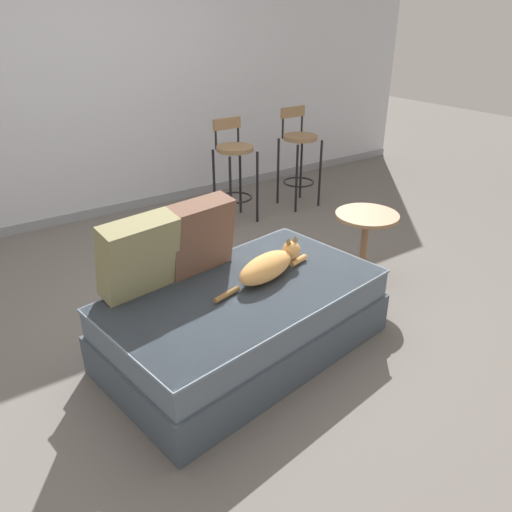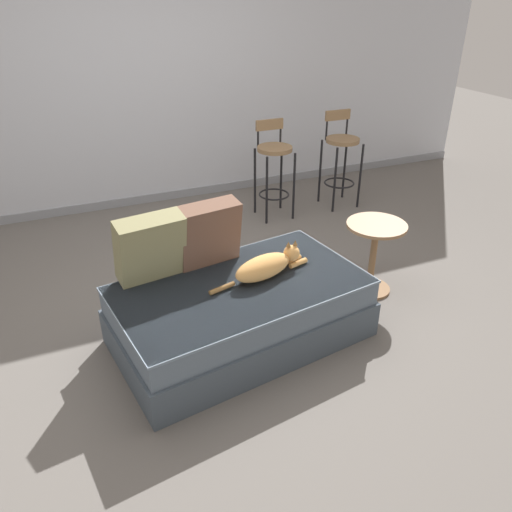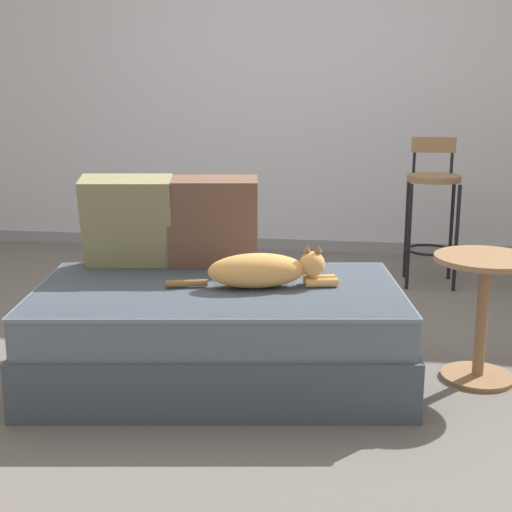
{
  "view_description": "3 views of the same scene",
  "coord_description": "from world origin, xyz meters",
  "px_view_note": "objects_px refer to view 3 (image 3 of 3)",
  "views": [
    {
      "loc": [
        -1.32,
        -2.44,
        1.84
      ],
      "look_at": [
        0.15,
        -0.3,
        0.54
      ],
      "focal_mm": 35.0,
      "sensor_mm": 36.0,
      "label": 1
    },
    {
      "loc": [
        -0.96,
        -2.9,
        2.09
      ],
      "look_at": [
        0.15,
        -0.3,
        0.54
      ],
      "focal_mm": 35.0,
      "sensor_mm": 36.0,
      "label": 2
    },
    {
      "loc": [
        0.61,
        -3.3,
        1.27
      ],
      "look_at": [
        0.15,
        -0.3,
        0.54
      ],
      "focal_mm": 50.0,
      "sensor_mm": 36.0,
      "label": 3
    }
  ],
  "objects_px": {
    "cat": "(264,270)",
    "side_table": "(483,300)",
    "bar_stool_near_window": "(432,199)",
    "throw_pillow_corner": "(128,221)",
    "throw_pillow_middle": "(213,222)",
    "couch": "(219,333)"
  },
  "relations": [
    {
      "from": "side_table",
      "to": "throw_pillow_middle",
      "type": "bearing_deg",
      "value": 172.16
    },
    {
      "from": "couch",
      "to": "throw_pillow_middle",
      "type": "distance_m",
      "value": 0.56
    },
    {
      "from": "cat",
      "to": "bar_stool_near_window",
      "type": "height_order",
      "value": "bar_stool_near_window"
    },
    {
      "from": "couch",
      "to": "throw_pillow_corner",
      "type": "bearing_deg",
      "value": 149.93
    },
    {
      "from": "cat",
      "to": "bar_stool_near_window",
      "type": "distance_m",
      "value": 1.93
    },
    {
      "from": "cat",
      "to": "bar_stool_near_window",
      "type": "relative_size",
      "value": 0.78
    },
    {
      "from": "couch",
      "to": "side_table",
      "type": "distance_m",
      "value": 1.16
    },
    {
      "from": "throw_pillow_middle",
      "to": "side_table",
      "type": "height_order",
      "value": "throw_pillow_middle"
    },
    {
      "from": "throw_pillow_corner",
      "to": "side_table",
      "type": "bearing_deg",
      "value": -3.83
    },
    {
      "from": "throw_pillow_corner",
      "to": "bar_stool_near_window",
      "type": "relative_size",
      "value": 0.48
    },
    {
      "from": "cat",
      "to": "side_table",
      "type": "height_order",
      "value": "cat"
    },
    {
      "from": "throw_pillow_corner",
      "to": "couch",
      "type": "bearing_deg",
      "value": -30.07
    },
    {
      "from": "throw_pillow_middle",
      "to": "side_table",
      "type": "relative_size",
      "value": 0.8
    },
    {
      "from": "bar_stool_near_window",
      "to": "side_table",
      "type": "distance_m",
      "value": 1.6
    },
    {
      "from": "throw_pillow_corner",
      "to": "side_table",
      "type": "xyz_separation_m",
      "value": [
        1.63,
        -0.11,
        -0.28
      ]
    },
    {
      "from": "couch",
      "to": "throw_pillow_corner",
      "type": "xyz_separation_m",
      "value": [
        -0.49,
        0.28,
        0.43
      ]
    },
    {
      "from": "cat",
      "to": "bar_stool_near_window",
      "type": "xyz_separation_m",
      "value": [
        0.85,
        1.73,
        0.07
      ]
    },
    {
      "from": "throw_pillow_corner",
      "to": "cat",
      "type": "relative_size",
      "value": 0.61
    },
    {
      "from": "throw_pillow_middle",
      "to": "cat",
      "type": "xyz_separation_m",
      "value": [
        0.29,
        -0.32,
        -0.14
      ]
    },
    {
      "from": "couch",
      "to": "cat",
      "type": "relative_size",
      "value": 2.33
    },
    {
      "from": "throw_pillow_middle",
      "to": "side_table",
      "type": "distance_m",
      "value": 1.27
    },
    {
      "from": "throw_pillow_middle",
      "to": "cat",
      "type": "relative_size",
      "value": 0.61
    }
  ]
}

